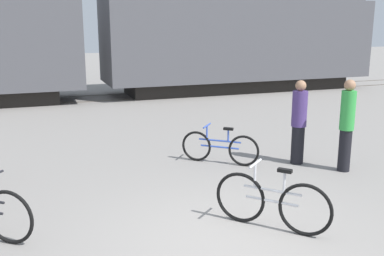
{
  "coord_description": "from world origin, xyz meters",
  "views": [
    {
      "loc": [
        -2.35,
        -5.03,
        2.89
      ],
      "look_at": [
        0.25,
        2.14,
        1.1
      ],
      "focal_mm": 42.0,
      "sensor_mm": 36.0,
      "label": 1
    }
  ],
  "objects_px": {
    "bicycle_silver": "(272,202)",
    "person_in_green": "(347,125)",
    "person_in_purple": "(299,122)",
    "bicycle_blue": "(220,147)",
    "freight_train": "(91,27)"
  },
  "relations": [
    {
      "from": "bicycle_silver",
      "to": "person_in_green",
      "type": "xyz_separation_m",
      "value": [
        2.67,
        1.79,
        0.54
      ]
    },
    {
      "from": "bicycle_blue",
      "to": "person_in_green",
      "type": "distance_m",
      "value": 2.57
    },
    {
      "from": "bicycle_blue",
      "to": "person_in_purple",
      "type": "height_order",
      "value": "person_in_purple"
    },
    {
      "from": "bicycle_blue",
      "to": "bicycle_silver",
      "type": "height_order",
      "value": "bicycle_silver"
    },
    {
      "from": "bicycle_blue",
      "to": "person_in_purple",
      "type": "bearing_deg",
      "value": -19.41
    },
    {
      "from": "bicycle_silver",
      "to": "person_in_green",
      "type": "bearing_deg",
      "value": 33.81
    },
    {
      "from": "freight_train",
      "to": "person_in_purple",
      "type": "xyz_separation_m",
      "value": [
        2.82,
        -9.89,
        -1.84
      ]
    },
    {
      "from": "freight_train",
      "to": "bicycle_silver",
      "type": "distance_m",
      "value": 12.67
    },
    {
      "from": "person_in_purple",
      "to": "bicycle_blue",
      "type": "bearing_deg",
      "value": -22.65
    },
    {
      "from": "person_in_purple",
      "to": "person_in_green",
      "type": "height_order",
      "value": "person_in_green"
    },
    {
      "from": "bicycle_silver",
      "to": "person_in_purple",
      "type": "bearing_deg",
      "value": 50.8
    },
    {
      "from": "bicycle_blue",
      "to": "bicycle_silver",
      "type": "xyz_separation_m",
      "value": [
        -0.53,
        -3.08,
        0.05
      ]
    },
    {
      "from": "bicycle_silver",
      "to": "person_in_purple",
      "type": "distance_m",
      "value": 3.31
    },
    {
      "from": "bicycle_silver",
      "to": "person_in_green",
      "type": "height_order",
      "value": "person_in_green"
    },
    {
      "from": "bicycle_silver",
      "to": "person_in_purple",
      "type": "xyz_separation_m",
      "value": [
        2.07,
        2.54,
        0.49
      ]
    }
  ]
}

